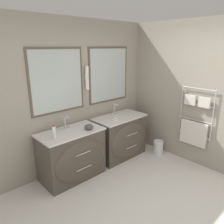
{
  "coord_description": "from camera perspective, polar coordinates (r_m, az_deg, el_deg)",
  "views": [
    {
      "loc": [
        -2.0,
        -1.19,
        2.15
      ],
      "look_at": [
        0.39,
        1.38,
        1.08
      ],
      "focal_mm": 35.0,
      "sensor_mm": 36.0,
      "label": 1
    }
  ],
  "objects": [
    {
      "name": "soap_dish",
      "position": [
        4.02,
        0.76,
        -1.97
      ],
      "size": [
        0.11,
        0.08,
        0.04
      ],
      "color": "white",
      "rests_on": "vanity_right"
    },
    {
      "name": "waste_bin",
      "position": [
        4.64,
        11.99,
        -8.95
      ],
      "size": [
        0.2,
        0.2,
        0.29
      ],
      "color": "silver",
      "rests_on": "ground_plane"
    },
    {
      "name": "vanity_left",
      "position": [
        3.73,
        -10.16,
        -10.94
      ],
      "size": [
        1.05,
        0.64,
        0.83
      ],
      "color": "#4C4238",
      "rests_on": "ground_plane"
    },
    {
      "name": "ground_plane",
      "position": [
        3.17,
        13.29,
        -26.26
      ],
      "size": [
        16.0,
        16.0,
        0.0
      ],
      "primitive_type": "plane",
      "color": "silver"
    },
    {
      "name": "toiletry_bottle",
      "position": [
        3.32,
        -14.87,
        -5.16
      ],
      "size": [
        0.06,
        0.06,
        0.22
      ],
      "color": "silver",
      "rests_on": "vanity_left"
    },
    {
      "name": "faucet_left",
      "position": [
        3.66,
        -12.06,
        -2.68
      ],
      "size": [
        0.17,
        0.14,
        0.23
      ],
      "color": "silver",
      "rests_on": "vanity_left"
    },
    {
      "name": "amenity_bowl",
      "position": [
        3.6,
        -6.09,
        -3.93
      ],
      "size": [
        0.15,
        0.15,
        0.09
      ],
      "color": "#4C4742",
      "rests_on": "vanity_left"
    },
    {
      "name": "wall_back",
      "position": [
        3.87,
        -10.42,
        4.23
      ],
      "size": [
        4.97,
        0.15,
        2.6
      ],
      "color": "#9E9384",
      "rests_on": "ground_plane"
    },
    {
      "name": "wall_right",
      "position": [
        4.34,
        17.61,
        4.75
      ],
      "size": [
        0.13,
        3.95,
        2.6
      ],
      "color": "#9E9384",
      "rests_on": "ground_plane"
    },
    {
      "name": "vanity_right",
      "position": [
        4.36,
        2.24,
        -6.41
      ],
      "size": [
        1.05,
        0.64,
        0.83
      ],
      "color": "#4C4238",
      "rests_on": "ground_plane"
    },
    {
      "name": "faucet_right",
      "position": [
        4.3,
        0.7,
        0.67
      ],
      "size": [
        0.17,
        0.14,
        0.23
      ],
      "color": "silver",
      "rests_on": "vanity_right"
    }
  ]
}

